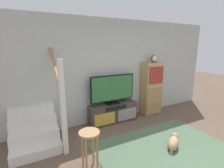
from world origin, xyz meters
TOP-DOWN VIEW (x-y plane):
  - back_wall at (0.00, 2.46)m, footprint 6.40×0.12m
  - area_rug at (0.00, 0.60)m, footprint 2.60×1.80m
  - media_console at (-0.30, 2.19)m, footprint 1.33×0.38m
  - television at (-0.30, 2.22)m, footprint 1.24×0.22m
  - side_cabinet at (1.00, 2.20)m, footprint 0.58×0.38m
  - desk_clock at (1.03, 2.19)m, footprint 0.20×0.08m
  - staircase at (-2.24, 2.20)m, footprint 1.00×1.36m
  - bar_stool_near at (-1.49, 0.77)m, footprint 0.34×0.34m
  - dog at (0.22, 0.57)m, footprint 0.48×0.42m

SIDE VIEW (x-z plane):
  - area_rug at x=0.00m, z-range 0.00..0.01m
  - dog at x=0.22m, z-range 0.00..0.23m
  - media_console at x=-0.30m, z-range 0.00..0.51m
  - staircase at x=-2.24m, z-range -0.73..1.47m
  - bar_stool_near at x=-1.49m, z-range 0.17..0.86m
  - side_cabinet at x=1.00m, z-range 0.00..1.54m
  - television at x=-0.30m, z-range 0.53..1.30m
  - back_wall at x=0.00m, z-range 0.00..2.70m
  - desk_clock at x=1.03m, z-range 1.54..1.77m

